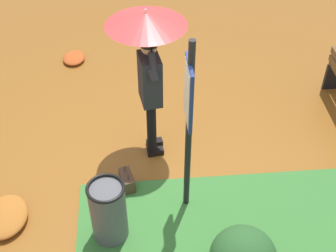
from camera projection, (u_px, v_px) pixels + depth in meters
name	position (u px, v px, depth m)	size (l,w,h in m)	color
ground_plane	(148.00, 158.00, 6.28)	(18.00, 18.00, 0.00)	brown
person_with_umbrella	(148.00, 49.00, 5.45)	(0.96, 0.96, 2.04)	black
info_sign_post	(189.00, 113.00, 4.73)	(0.44, 0.07, 2.30)	black
handbag	(127.00, 181.00, 5.80)	(0.33, 0.21, 0.37)	#4C3323
trash_bin	(109.00, 212.00, 5.06)	(0.42, 0.42, 0.83)	#4C4C51
leaf_pile_near_person	(74.00, 58.00, 8.06)	(0.47, 0.37, 0.10)	#B74C1E
leaf_pile_by_bench	(5.00, 217.00, 5.45)	(0.67, 0.53, 0.15)	#A86023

